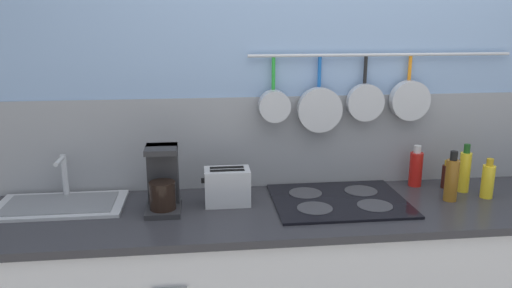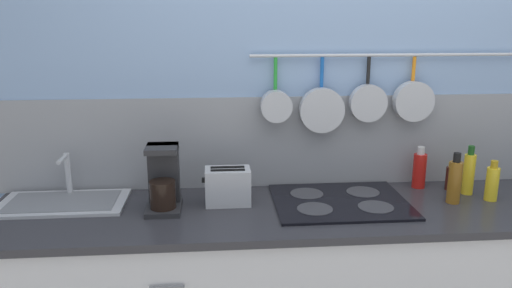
{
  "view_description": "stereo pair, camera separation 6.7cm",
  "coord_description": "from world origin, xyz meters",
  "px_view_note": "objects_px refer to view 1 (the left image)",
  "views": [
    {
      "loc": [
        -0.69,
        -2.12,
        1.75
      ],
      "look_at": [
        -0.44,
        0.0,
        1.2
      ],
      "focal_mm": 35.0,
      "sensor_mm": 36.0,
      "label": 1
    },
    {
      "loc": [
        -0.62,
        -2.12,
        1.75
      ],
      "look_at": [
        -0.44,
        0.0,
        1.2
      ],
      "focal_mm": 35.0,
      "sensor_mm": 36.0,
      "label": 2
    }
  ],
  "objects_px": {
    "bottle_cooking_wine": "(465,171)",
    "toaster": "(227,187)",
    "bottle_vinegar": "(446,176)",
    "bottle_dish_soap": "(452,179)",
    "coffee_maker": "(163,183)",
    "bottle_sesame_oil": "(416,168)",
    "bottle_olive_oil": "(488,180)"
  },
  "relations": [
    {
      "from": "bottle_sesame_oil",
      "to": "bottle_olive_oil",
      "type": "xyz_separation_m",
      "value": [
        0.27,
        -0.21,
        -0.01
      ]
    },
    {
      "from": "bottle_sesame_oil",
      "to": "bottle_olive_oil",
      "type": "relative_size",
      "value": 1.1
    },
    {
      "from": "coffee_maker",
      "to": "bottle_olive_oil",
      "type": "relative_size",
      "value": 1.52
    },
    {
      "from": "bottle_vinegar",
      "to": "bottle_dish_soap",
      "type": "bearing_deg",
      "value": -110.33
    },
    {
      "from": "coffee_maker",
      "to": "bottle_cooking_wine",
      "type": "bearing_deg",
      "value": 2.61
    },
    {
      "from": "bottle_sesame_oil",
      "to": "bottle_cooking_wine",
      "type": "bearing_deg",
      "value": -29.35
    },
    {
      "from": "bottle_sesame_oil",
      "to": "bottle_cooking_wine",
      "type": "distance_m",
      "value": 0.23
    },
    {
      "from": "bottle_cooking_wine",
      "to": "toaster",
      "type": "bearing_deg",
      "value": -178.32
    },
    {
      "from": "bottle_cooking_wine",
      "to": "bottle_olive_oil",
      "type": "distance_m",
      "value": 0.12
    },
    {
      "from": "bottle_vinegar",
      "to": "bottle_olive_oil",
      "type": "height_order",
      "value": "bottle_olive_oil"
    },
    {
      "from": "coffee_maker",
      "to": "bottle_dish_soap",
      "type": "relative_size",
      "value": 1.22
    },
    {
      "from": "coffee_maker",
      "to": "bottle_dish_soap",
      "type": "bearing_deg",
      "value": -1.86
    },
    {
      "from": "toaster",
      "to": "bottle_vinegar",
      "type": "xyz_separation_m",
      "value": [
        1.13,
        0.1,
        -0.02
      ]
    },
    {
      "from": "coffee_maker",
      "to": "bottle_cooking_wine",
      "type": "distance_m",
      "value": 1.49
    },
    {
      "from": "coffee_maker",
      "to": "bottle_sesame_oil",
      "type": "xyz_separation_m",
      "value": [
        1.28,
        0.18,
        -0.03
      ]
    },
    {
      "from": "bottle_vinegar",
      "to": "bottle_cooking_wine",
      "type": "distance_m",
      "value": 0.1
    },
    {
      "from": "bottle_sesame_oil",
      "to": "coffee_maker",
      "type": "bearing_deg",
      "value": -171.92
    },
    {
      "from": "coffee_maker",
      "to": "bottle_dish_soap",
      "type": "xyz_separation_m",
      "value": [
        1.36,
        -0.04,
        -0.02
      ]
    },
    {
      "from": "toaster",
      "to": "bottle_dish_soap",
      "type": "height_order",
      "value": "bottle_dish_soap"
    },
    {
      "from": "bottle_sesame_oil",
      "to": "bottle_vinegar",
      "type": "distance_m",
      "value": 0.15
    },
    {
      "from": "coffee_maker",
      "to": "toaster",
      "type": "height_order",
      "value": "coffee_maker"
    },
    {
      "from": "toaster",
      "to": "bottle_sesame_oil",
      "type": "height_order",
      "value": "bottle_sesame_oil"
    },
    {
      "from": "toaster",
      "to": "bottle_dish_soap",
      "type": "relative_size",
      "value": 0.93
    },
    {
      "from": "bottle_dish_soap",
      "to": "coffee_maker",
      "type": "bearing_deg",
      "value": 178.14
    },
    {
      "from": "coffee_maker",
      "to": "bottle_vinegar",
      "type": "bearing_deg",
      "value": 5.28
    },
    {
      "from": "coffee_maker",
      "to": "toaster",
      "type": "relative_size",
      "value": 1.32
    },
    {
      "from": "bottle_sesame_oil",
      "to": "bottle_dish_soap",
      "type": "height_order",
      "value": "bottle_dish_soap"
    },
    {
      "from": "coffee_maker",
      "to": "toaster",
      "type": "bearing_deg",
      "value": 6.35
    },
    {
      "from": "toaster",
      "to": "bottle_sesame_oil",
      "type": "relative_size",
      "value": 1.05
    },
    {
      "from": "toaster",
      "to": "bottle_sesame_oil",
      "type": "bearing_deg",
      "value": 8.59
    },
    {
      "from": "toaster",
      "to": "bottle_cooking_wine",
      "type": "height_order",
      "value": "bottle_cooking_wine"
    },
    {
      "from": "bottle_cooking_wine",
      "to": "bottle_olive_oil",
      "type": "xyz_separation_m",
      "value": [
        0.07,
        -0.09,
        -0.02
      ]
    }
  ]
}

